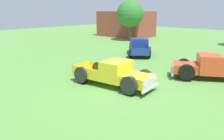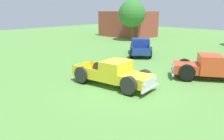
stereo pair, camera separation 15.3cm
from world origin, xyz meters
name	(u,v)px [view 2 (the right image)]	position (x,y,z in m)	size (l,w,h in m)	color
ground_plane	(123,88)	(0.00, 0.00, 0.00)	(80.00, 80.00, 0.00)	#5B9342
pickup_truck_foreground	(117,75)	(-0.39, -0.02, 0.70)	(4.94, 2.30, 1.46)	yellow
pickup_truck_behind_left	(140,47)	(-5.17, 8.67, 0.71)	(4.28, 4.88, 1.48)	navy
pickup_truck_behind_right	(208,68)	(2.71, 4.86, 0.72)	(5.11, 4.04, 1.51)	#D14723
oak_tree_west	(132,14)	(-11.67, 15.54, 3.54)	(3.53, 3.53, 5.32)	brown
brick_pavilion	(128,24)	(-15.35, 19.24, 1.89)	(7.72, 5.15, 3.78)	brown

